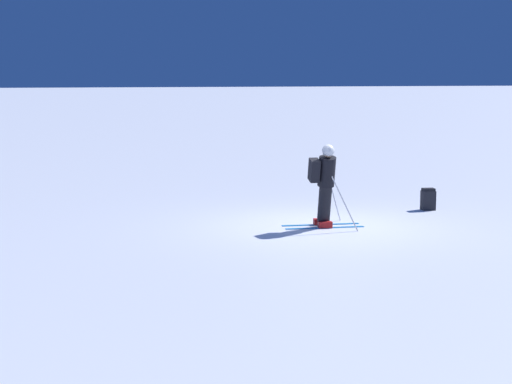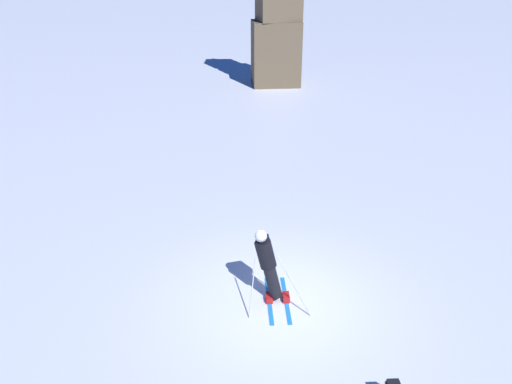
# 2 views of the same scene
# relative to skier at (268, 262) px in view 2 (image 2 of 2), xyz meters

# --- Properties ---
(ground_plane) EXTENTS (300.00, 300.00, 0.00)m
(ground_plane) POSITION_rel_skier_xyz_m (0.23, -0.04, -0.95)
(ground_plane) COLOR white
(skier) EXTENTS (1.29, 1.64, 1.74)m
(skier) POSITION_rel_skier_xyz_m (0.00, 0.00, 0.00)
(skier) COLOR #1E7AC6
(skier) RESTS_ON ground
(rock_pillar) EXTENTS (2.64, 2.32, 10.04)m
(rock_pillar) POSITION_rel_skier_xyz_m (2.77, 19.99, 3.25)
(rock_pillar) COLOR brown
(rock_pillar) RESTS_ON ground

